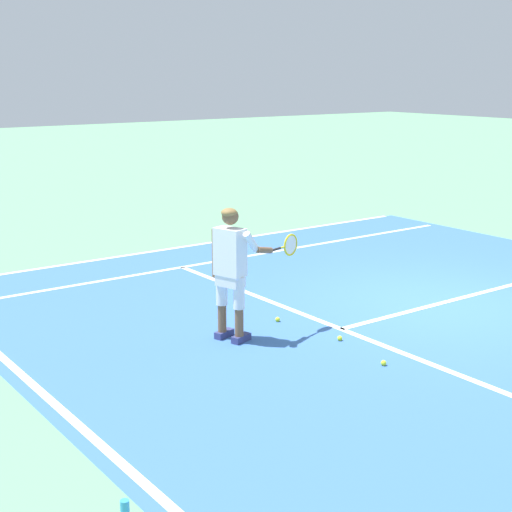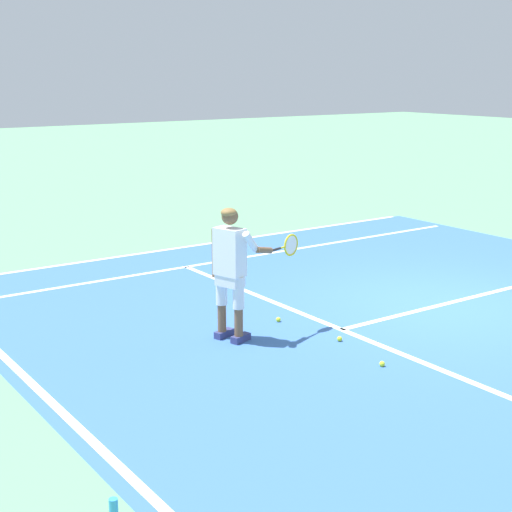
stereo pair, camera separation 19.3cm
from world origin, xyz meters
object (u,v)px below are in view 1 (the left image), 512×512
tennis_player (232,265)px  tennis_ball_by_baseline (384,363)px  tennis_ball_near_feet (278,319)px  tennis_ball_mid_court (340,338)px

tennis_player → tennis_ball_by_baseline: size_ratio=25.95×
tennis_player → tennis_ball_near_feet: (-0.24, 0.91, -0.96)m
tennis_ball_near_feet → tennis_ball_by_baseline: bearing=0.3°
tennis_ball_mid_court → tennis_ball_near_feet: bearing=-170.9°
tennis_ball_near_feet → tennis_ball_by_baseline: same height
tennis_ball_by_baseline → tennis_ball_near_feet: bearing=-179.7°
tennis_ball_mid_court → tennis_player: bearing=-127.6°
tennis_ball_near_feet → tennis_ball_mid_court: same height
tennis_player → tennis_ball_near_feet: bearing=104.6°
tennis_ball_by_baseline → tennis_player: bearing=-152.5°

